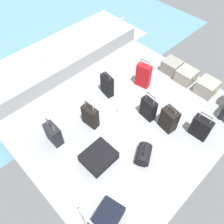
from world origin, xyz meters
The scene contains 18 objects.
ground_plane centered at (0.00, 0.00, -0.03)m, with size 4.40×5.20×0.06m, color #939699.
gunwale_port centered at (-2.17, 0.00, 0.23)m, with size 0.06×5.20×0.45m, color #939699.
railing_port centered at (-2.17, 0.00, 0.78)m, with size 0.04×4.20×1.02m.
sea_wake centered at (-3.60, 0.00, -0.34)m, with size 12.00×12.00×0.01m.
cargo_crate_0 centered at (-0.30, 2.19, 0.18)m, with size 0.53×0.45×0.36m.
cargo_crate_1 centered at (0.23, 2.16, 0.19)m, with size 0.52×0.47×0.37m.
cargo_crate_2 centered at (0.88, 2.16, 0.20)m, with size 0.52×0.48×0.40m.
suitcase_0 centered at (-0.51, 1.15, 0.35)m, with size 0.42×0.27×0.86m.
suitcase_1 centered at (1.37, -1.99, 0.11)m, with size 0.56×0.69×0.23m.
suitcase_2 centered at (1.50, 0.82, 0.29)m, with size 0.44×0.23×0.76m.
suitcase_3 centered at (-0.50, -0.77, 0.29)m, with size 0.42×0.23×0.76m.
suitcase_4 centered at (-0.96, 0.22, 0.31)m, with size 0.39×0.23×0.70m.
suitcase_5 centered at (-0.71, -1.67, 0.27)m, with size 0.41×0.23×0.74m.
suitcase_6 centered at (0.86, 0.48, 0.30)m, with size 0.42×0.31×0.72m.
suitcase_7 centered at (0.36, -1.28, 0.12)m, with size 0.59×0.69×0.24m.
suitcase_8 centered at (0.31, 0.39, 0.29)m, with size 0.41×0.22×0.79m.
duffel_bag centered at (1.00, -0.56, 0.16)m, with size 0.49×0.54×0.44m.
paper_cup centered at (-0.30, -0.01, 0.05)m, with size 0.08×0.08×0.10m, color white.
Camera 1 is at (2.22, -2.70, 4.59)m, focal length 36.85 mm.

